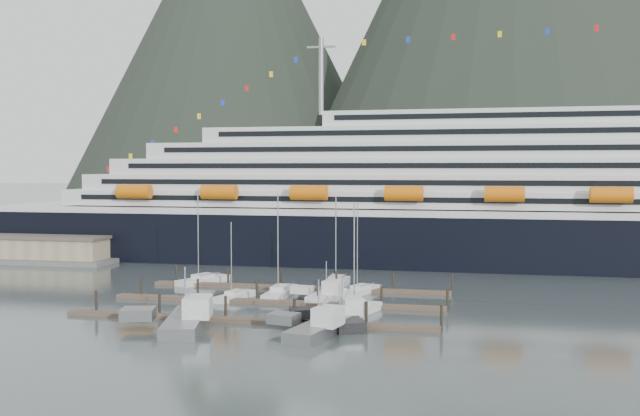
% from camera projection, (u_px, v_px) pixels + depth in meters
% --- Properties ---
extents(ground, '(1600.00, 1600.00, 0.00)m').
position_uv_depth(ground, '(304.00, 309.00, 101.41)').
color(ground, '#444F50').
rests_on(ground, ground).
extents(mountains, '(870.00, 440.00, 420.00)m').
position_uv_depth(mountains, '(524.00, 4.00, 654.44)').
color(mountains, black).
rests_on(mountains, ground).
extents(cruise_ship, '(210.00, 30.40, 50.30)m').
position_uv_depth(cruise_ship, '(519.00, 204.00, 147.66)').
color(cruise_ship, black).
rests_on(cruise_ship, ground).
extents(warehouse, '(46.00, 20.00, 5.80)m').
position_uv_depth(warehouse, '(22.00, 248.00, 158.10)').
color(warehouse, '#595956').
rests_on(warehouse, ground).
extents(dock_near, '(48.18, 2.28, 3.20)m').
position_uv_depth(dock_near, '(246.00, 320.00, 92.80)').
color(dock_near, '#44392B').
rests_on(dock_near, ground).
extents(dock_mid, '(48.18, 2.28, 3.20)m').
position_uv_depth(dock_mid, '(275.00, 302.00, 105.46)').
color(dock_mid, '#44392B').
rests_on(dock_mid, ground).
extents(dock_far, '(48.18, 2.28, 3.20)m').
position_uv_depth(dock_far, '(298.00, 287.00, 118.12)').
color(dock_far, '#44392B').
rests_on(dock_far, ground).
extents(sailboat_b, '(4.22, 8.84, 11.71)m').
position_uv_depth(sailboat_b, '(235.00, 297.00, 109.11)').
color(sailboat_b, silver).
rests_on(sailboat_b, ground).
extents(sailboat_d, '(2.71, 11.41, 15.91)m').
position_uv_depth(sailboat_d, '(280.00, 293.00, 111.85)').
color(sailboat_d, silver).
rests_on(sailboat_d, ground).
extents(sailboat_e, '(6.59, 10.49, 15.68)m').
position_uv_depth(sailboat_e, '(203.00, 281.00, 124.34)').
color(sailboat_e, silver).
rests_on(sailboat_e, ground).
extents(sailboat_f, '(3.46, 10.47, 15.15)m').
position_uv_depth(sailboat_f, '(337.00, 284.00, 120.75)').
color(sailboat_f, silver).
rests_on(sailboat_f, ground).
extents(sailboat_g, '(5.47, 9.57, 14.43)m').
position_uv_depth(sailboat_g, '(360.00, 291.00, 114.02)').
color(sailboat_g, silver).
rests_on(sailboat_g, ground).
extents(sailboat_h, '(5.38, 10.32, 15.32)m').
position_uv_depth(sailboat_h, '(357.00, 311.00, 97.77)').
color(sailboat_h, silver).
rests_on(sailboat_h, ground).
extents(trawler_a, '(11.56, 15.27, 8.14)m').
position_uv_depth(trawler_a, '(184.00, 320.00, 89.14)').
color(trawler_a, gray).
rests_on(trawler_a, ground).
extents(trawler_c, '(10.47, 13.15, 6.54)m').
position_uv_depth(trawler_c, '(341.00, 316.00, 92.23)').
color(trawler_c, black).
rests_on(trawler_c, ground).
extents(trawler_d, '(9.26, 12.32, 7.05)m').
position_uv_depth(trawler_d, '(318.00, 327.00, 85.60)').
color(trawler_d, gray).
rests_on(trawler_d, ground).
extents(trawler_e, '(7.64, 10.02, 6.29)m').
position_uv_depth(trawler_e, '(326.00, 295.00, 107.92)').
color(trawler_e, silver).
rests_on(trawler_e, ground).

